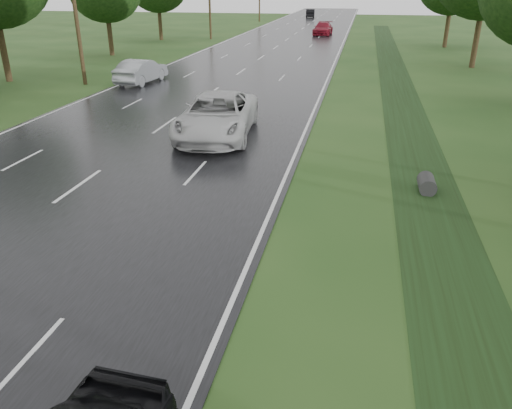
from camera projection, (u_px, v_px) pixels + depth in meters
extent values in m
cube|color=black|center=(271.00, 51.00, 49.97)|extent=(14.00, 180.00, 0.04)
cube|color=silver|center=(339.00, 52.00, 48.71)|extent=(0.12, 180.00, 0.01)
cube|color=silver|center=(206.00, 49.00, 51.21)|extent=(0.12, 180.00, 0.01)
cube|color=silver|center=(271.00, 51.00, 49.96)|extent=(0.12, 180.00, 0.01)
cube|color=black|center=(406.00, 118.00, 25.50)|extent=(2.20, 120.00, 0.01)
cylinder|color=#2D2D2D|center=(427.00, 184.00, 16.46)|extent=(0.56, 1.00, 0.56)
cylinder|color=#312614|center=(75.00, 5.00, 31.76)|extent=(0.26, 0.26, 10.00)
cylinder|color=#312614|center=(476.00, 41.00, 39.57)|extent=(0.44, 0.44, 4.16)
cylinder|color=#312614|center=(447.00, 29.00, 52.24)|extent=(0.44, 0.44, 3.68)
cylinder|color=#312614|center=(4.00, 52.00, 34.06)|extent=(0.44, 0.44, 4.00)
cylinder|color=#312614|center=(110.00, 37.00, 46.56)|extent=(0.44, 0.44, 3.36)
cylinder|color=#312614|center=(160.00, 24.00, 59.15)|extent=(0.44, 0.44, 3.52)
imported|color=#BCBCBC|center=(217.00, 116.00, 21.96)|extent=(3.64, 6.86, 1.84)
imported|color=#909398|center=(141.00, 71.00, 33.75)|extent=(2.07, 4.91, 1.58)
imported|color=maroon|center=(323.00, 29.00, 64.72)|extent=(2.41, 5.48, 1.57)
imported|color=black|center=(310.00, 13.00, 96.45)|extent=(2.09, 4.80, 1.54)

